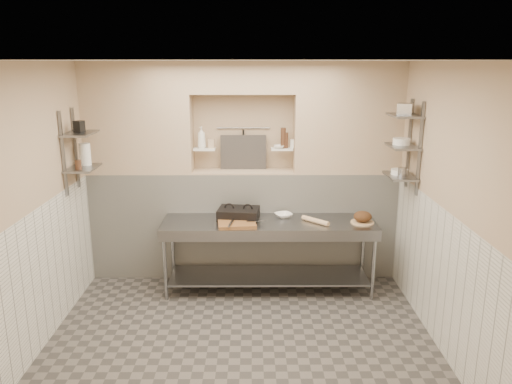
{
  "coord_description": "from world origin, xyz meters",
  "views": [
    {
      "loc": [
        0.13,
        -4.6,
        2.79
      ],
      "look_at": [
        0.16,
        0.9,
        1.35
      ],
      "focal_mm": 35.0,
      "sensor_mm": 36.0,
      "label": 1
    }
  ],
  "objects_px": {
    "panini_press": "(239,214)",
    "bread_loaf": "(363,216)",
    "bottle_soap": "(202,137)",
    "rolling_pin": "(315,221)",
    "cutting_board": "(237,224)",
    "mixing_bowl": "(284,215)",
    "prep_table": "(269,242)",
    "bowl_alcove": "(279,147)",
    "jug_left": "(85,154)"
  },
  "relations": [
    {
      "from": "panini_press",
      "to": "bottle_soap",
      "type": "distance_m",
      "value": 1.1
    },
    {
      "from": "bread_loaf",
      "to": "panini_press",
      "type": "bearing_deg",
      "value": 173.53
    },
    {
      "from": "prep_table",
      "to": "bottle_soap",
      "type": "distance_m",
      "value": 1.58
    },
    {
      "from": "jug_left",
      "to": "rolling_pin",
      "type": "bearing_deg",
      "value": -0.65
    },
    {
      "from": "panini_press",
      "to": "bowl_alcove",
      "type": "relative_size",
      "value": 3.94
    },
    {
      "from": "panini_press",
      "to": "cutting_board",
      "type": "height_order",
      "value": "panini_press"
    },
    {
      "from": "panini_press",
      "to": "mixing_bowl",
      "type": "distance_m",
      "value": 0.57
    },
    {
      "from": "prep_table",
      "to": "rolling_pin",
      "type": "distance_m",
      "value": 0.63
    },
    {
      "from": "prep_table",
      "to": "cutting_board",
      "type": "distance_m",
      "value": 0.5
    },
    {
      "from": "bread_loaf",
      "to": "bottle_soap",
      "type": "bearing_deg",
      "value": 162.73
    },
    {
      "from": "jug_left",
      "to": "mixing_bowl",
      "type": "bearing_deg",
      "value": 4.95
    },
    {
      "from": "bottle_soap",
      "to": "panini_press",
      "type": "bearing_deg",
      "value": -42.92
    },
    {
      "from": "mixing_bowl",
      "to": "jug_left",
      "type": "xyz_separation_m",
      "value": [
        -2.35,
        -0.2,
        0.82
      ]
    },
    {
      "from": "panini_press",
      "to": "bread_loaf",
      "type": "bearing_deg",
      "value": 1.22
    },
    {
      "from": "bread_loaf",
      "to": "jug_left",
      "type": "xyz_separation_m",
      "value": [
        -3.29,
        0.03,
        0.76
      ]
    },
    {
      "from": "rolling_pin",
      "to": "bread_loaf",
      "type": "height_order",
      "value": "bread_loaf"
    },
    {
      "from": "bread_loaf",
      "to": "bowl_alcove",
      "type": "distance_m",
      "value": 1.38
    },
    {
      "from": "prep_table",
      "to": "cutting_board",
      "type": "height_order",
      "value": "cutting_board"
    },
    {
      "from": "cutting_board",
      "to": "mixing_bowl",
      "type": "bearing_deg",
      "value": 30.25
    },
    {
      "from": "cutting_board",
      "to": "mixing_bowl",
      "type": "height_order",
      "value": "mixing_bowl"
    },
    {
      "from": "bottle_soap",
      "to": "jug_left",
      "type": "relative_size",
      "value": 1.07
    },
    {
      "from": "cutting_board",
      "to": "jug_left",
      "type": "relative_size",
      "value": 1.73
    },
    {
      "from": "mixing_bowl",
      "to": "bowl_alcove",
      "type": "relative_size",
      "value": 1.54
    },
    {
      "from": "rolling_pin",
      "to": "bread_loaf",
      "type": "distance_m",
      "value": 0.57
    },
    {
      "from": "prep_table",
      "to": "panini_press",
      "type": "bearing_deg",
      "value": 162.2
    },
    {
      "from": "prep_table",
      "to": "rolling_pin",
      "type": "bearing_deg",
      "value": -4.93
    },
    {
      "from": "panini_press",
      "to": "rolling_pin",
      "type": "height_order",
      "value": "panini_press"
    },
    {
      "from": "prep_table",
      "to": "bread_loaf",
      "type": "distance_m",
      "value": 1.18
    },
    {
      "from": "bowl_alcove",
      "to": "bread_loaf",
      "type": "bearing_deg",
      "value": -30.84
    },
    {
      "from": "mixing_bowl",
      "to": "rolling_pin",
      "type": "bearing_deg",
      "value": -32.15
    },
    {
      "from": "rolling_pin",
      "to": "mixing_bowl",
      "type": "bearing_deg",
      "value": 147.85
    },
    {
      "from": "jug_left",
      "to": "prep_table",
      "type": "bearing_deg",
      "value": 0.46
    },
    {
      "from": "bread_loaf",
      "to": "mixing_bowl",
      "type": "bearing_deg",
      "value": 165.9
    },
    {
      "from": "cutting_board",
      "to": "bread_loaf",
      "type": "height_order",
      "value": "bread_loaf"
    },
    {
      "from": "cutting_board",
      "to": "bottle_soap",
      "type": "xyz_separation_m",
      "value": [
        -0.47,
        0.71,
        0.93
      ]
    },
    {
      "from": "cutting_board",
      "to": "mixing_bowl",
      "type": "relative_size",
      "value": 2.12
    },
    {
      "from": "panini_press",
      "to": "bowl_alcove",
      "type": "height_order",
      "value": "bowl_alcove"
    },
    {
      "from": "mixing_bowl",
      "to": "prep_table",
      "type": "bearing_deg",
      "value": -135.45
    },
    {
      "from": "rolling_pin",
      "to": "bottle_soap",
      "type": "height_order",
      "value": "bottle_soap"
    },
    {
      "from": "prep_table",
      "to": "bottle_soap",
      "type": "xyz_separation_m",
      "value": [
        -0.85,
        0.57,
        1.21
      ]
    },
    {
      "from": "cutting_board",
      "to": "rolling_pin",
      "type": "bearing_deg",
      "value": 6.05
    },
    {
      "from": "mixing_bowl",
      "to": "bread_loaf",
      "type": "xyz_separation_m",
      "value": [
        0.94,
        -0.24,
        0.06
      ]
    },
    {
      "from": "panini_press",
      "to": "mixing_bowl",
      "type": "relative_size",
      "value": 2.56
    },
    {
      "from": "panini_press",
      "to": "bowl_alcove",
      "type": "bearing_deg",
      "value": 47.16
    },
    {
      "from": "bottle_soap",
      "to": "mixing_bowl",
      "type": "bearing_deg",
      "value": -20.03
    },
    {
      "from": "bottle_soap",
      "to": "bowl_alcove",
      "type": "relative_size",
      "value": 2.03
    },
    {
      "from": "mixing_bowl",
      "to": "bread_loaf",
      "type": "distance_m",
      "value": 0.97
    },
    {
      "from": "prep_table",
      "to": "panini_press",
      "type": "height_order",
      "value": "panini_press"
    },
    {
      "from": "rolling_pin",
      "to": "bread_loaf",
      "type": "bearing_deg",
      "value": -0.22
    },
    {
      "from": "cutting_board",
      "to": "rolling_pin",
      "type": "xyz_separation_m",
      "value": [
        0.95,
        0.1,
        0.01
      ]
    }
  ]
}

